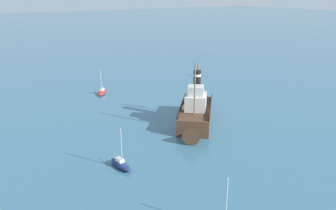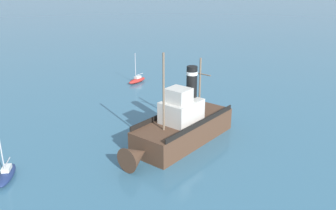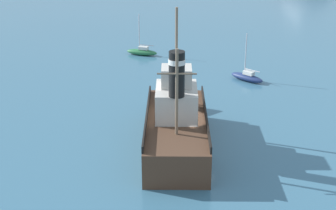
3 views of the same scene
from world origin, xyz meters
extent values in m
plane|color=#38667F|center=(0.00, 0.00, 0.00)|extent=(600.00, 600.00, 0.00)
cube|color=#4C3323|center=(-0.86, -0.91, 1.20)|extent=(11.94, 11.20, 2.40)
cone|color=#4C3323|center=(-6.29, 3.82, 1.20)|extent=(3.35, 3.35, 2.35)
cube|color=beige|center=(-1.23, -0.58, 3.50)|extent=(4.99, 4.89, 2.20)
cube|color=beige|center=(-1.61, -0.25, 5.30)|extent=(2.95, 2.97, 1.40)
cylinder|color=black|center=(0.05, -1.70, 6.20)|extent=(1.10, 1.10, 3.20)
cylinder|color=silver|center=(0.05, -1.70, 7.10)|extent=(1.16, 1.16, 0.35)
cylinder|color=#75604C|center=(-3.35, 1.26, 6.15)|extent=(0.20, 0.20, 7.50)
cylinder|color=#75604C|center=(1.18, -2.69, 5.40)|extent=(0.20, 0.20, 6.00)
cylinder|color=#75604C|center=(1.18, -2.69, 6.72)|extent=(1.80, 2.04, 0.12)
cube|color=black|center=(-2.27, -2.54, 2.65)|extent=(8.67, 7.58, 0.50)
cube|color=black|center=(0.56, 0.71, 2.65)|extent=(8.67, 7.58, 0.50)
ellipsoid|color=#B22823|center=(21.12, 4.99, 0.35)|extent=(3.69, 3.17, 0.70)
cube|color=silver|center=(21.27, 4.87, 0.88)|extent=(1.26, 1.18, 0.36)
cylinder|color=#B7B7BC|center=(20.88, 5.17, 2.80)|extent=(0.10, 0.10, 4.20)
cylinder|color=#B7B7BC|center=(21.59, 4.63, 1.25)|extent=(1.48, 1.15, 0.08)
cylinder|color=#B7B7BC|center=(-22.42, 12.20, 2.80)|extent=(0.10, 0.10, 4.20)
ellipsoid|color=navy|center=(-7.73, 14.77, 0.35)|extent=(3.90, 1.51, 0.70)
cube|color=silver|center=(-7.54, 14.79, 0.88)|extent=(1.16, 0.76, 0.36)
cylinder|color=#B7B7BC|center=(-8.03, 14.74, 2.80)|extent=(0.10, 0.10, 4.20)
cylinder|color=#B7B7BC|center=(-7.14, 14.83, 1.25)|extent=(1.80, 0.28, 0.08)
camera|label=1|loc=(-40.90, 29.73, 19.14)|focal=38.00mm
camera|label=2|loc=(-34.63, 2.00, 16.28)|focal=38.00mm
camera|label=3|loc=(24.99, -23.74, 17.21)|focal=55.00mm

